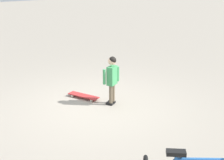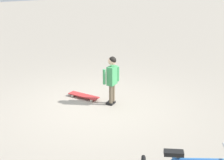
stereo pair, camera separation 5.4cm
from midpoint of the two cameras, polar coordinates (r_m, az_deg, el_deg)
The scene contains 3 objects.
ground_plane at distance 6.85m, azimuth -3.32°, elevation -4.80°, with size 50.00×50.00×0.00m, color #9E9384.
child_person at distance 6.75m, azimuth -0.24°, elevation 0.86°, with size 0.26×0.41×1.06m.
skateboard at distance 7.30m, azimuth -5.27°, elevation -2.80°, with size 0.76×0.51×0.07m.
Camera 1 is at (-5.50, 3.00, 2.75)m, focal length 51.68 mm.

